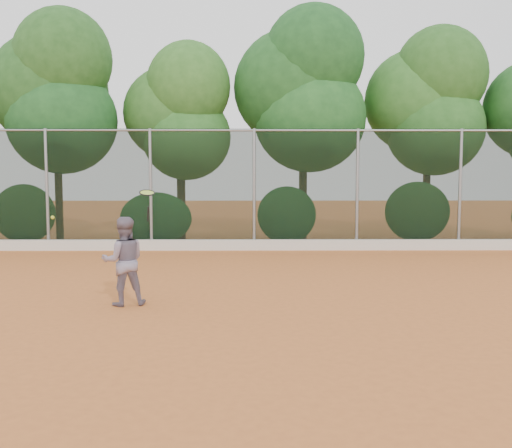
{
  "coord_description": "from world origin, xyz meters",
  "views": [
    {
      "loc": [
        -0.09,
        -9.56,
        2.14
      ],
      "look_at": [
        0.0,
        1.0,
        1.25
      ],
      "focal_mm": 40.0,
      "sensor_mm": 36.0,
      "label": 1
    }
  ],
  "objects": [
    {
      "name": "tennis_racket",
      "position": [
        -1.79,
        -0.25,
        1.83
      ],
      "size": [
        0.32,
        0.32,
        0.53
      ],
      "color": "black",
      "rests_on": "ground"
    },
    {
      "name": "ground",
      "position": [
        0.0,
        0.0,
        0.0
      ],
      "size": [
        80.0,
        80.0,
        0.0
      ],
      "primitive_type": "plane",
      "color": "#C86A2F",
      "rests_on": "ground"
    },
    {
      "name": "tennis_ball_in_flight",
      "position": [
        -3.44,
        0.05,
        1.44
      ],
      "size": [
        0.06,
        0.06,
        0.06
      ],
      "color": "yellow",
      "rests_on": "ground"
    },
    {
      "name": "tennis_player",
      "position": [
        -2.2,
        -0.2,
        0.74
      ],
      "size": [
        0.84,
        0.73,
        1.47
      ],
      "primitive_type": "imported",
      "rotation": [
        0.0,
        0.0,
        3.42
      ],
      "color": "slate",
      "rests_on": "ground"
    },
    {
      "name": "chainlink_fence",
      "position": [
        -0.0,
        7.0,
        1.86
      ],
      "size": [
        24.09,
        0.09,
        3.5
      ],
      "color": "black",
      "rests_on": "ground"
    },
    {
      "name": "concrete_curb",
      "position": [
        0.0,
        6.82,
        0.15
      ],
      "size": [
        24.0,
        0.2,
        0.3
      ],
      "primitive_type": "cube",
      "color": "silver",
      "rests_on": "ground"
    },
    {
      "name": "foliage_backdrop",
      "position": [
        -0.55,
        8.98,
        4.4
      ],
      "size": [
        23.7,
        3.63,
        7.55
      ],
      "color": "#49351C",
      "rests_on": "ground"
    }
  ]
}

